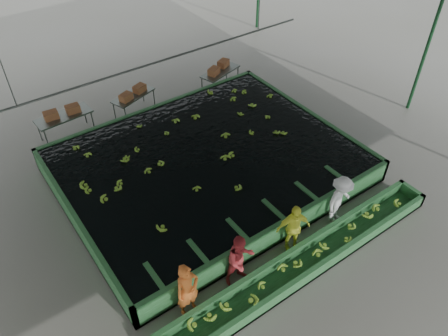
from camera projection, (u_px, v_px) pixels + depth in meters
ground at (232, 197)px, 15.16m from camera, size 80.00×80.00×0.00m
shed_roof at (235, 67)px, 11.88m from camera, size 20.00×22.00×0.04m
shed_posts at (233, 140)px, 13.52m from camera, size 20.00×22.00×5.00m
flotation_tank at (208, 165)px, 15.79m from camera, size 10.00×8.00×0.90m
tank_water at (208, 156)px, 15.52m from camera, size 9.70×7.70×0.00m
sorting_trough at (305, 262)px, 12.79m from camera, size 10.00×1.00×0.50m
cableway_rail at (154, 63)px, 16.25m from camera, size 0.08×0.08×14.00m
rail_hanger_left at (7, 79)px, 13.40m from camera, size 0.04×0.04×2.00m
rail_hanger_right at (259, 7)px, 17.79m from camera, size 0.04×0.04×2.00m
worker_a at (188, 290)px, 11.29m from camera, size 0.70×0.48×1.86m
worker_b at (240, 260)px, 12.07m from camera, size 0.93×0.76×1.78m
worker_c at (293, 228)px, 12.93m from camera, size 1.13×0.79×1.78m
worker_d at (340, 200)px, 13.79m from camera, size 1.30×0.93×1.82m
packing_table_left at (66, 126)px, 17.54m from camera, size 2.22×1.01×0.99m
packing_table_mid at (135, 104)px, 18.86m from camera, size 2.08×1.36×0.88m
packing_table_right at (220, 80)px, 20.38m from camera, size 2.14×1.31×0.91m
box_stack_left at (63, 115)px, 17.23m from camera, size 1.42×0.48×0.30m
box_stack_mid at (133, 96)px, 18.52m from camera, size 1.40×0.83×0.29m
box_stack_right at (219, 70)px, 20.13m from camera, size 1.44×0.94×0.30m
floating_bananas at (195, 145)px, 16.01m from camera, size 8.24×5.62×0.11m
trough_bananas at (306, 259)px, 12.70m from camera, size 9.12×0.61×0.12m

